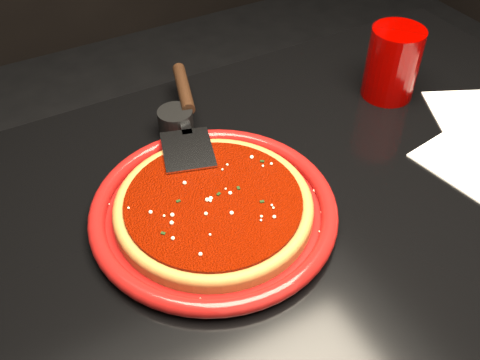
% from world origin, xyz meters
% --- Properties ---
extents(table, '(1.20, 0.80, 0.75)m').
position_xyz_m(table, '(0.00, 0.00, 0.38)').
color(table, black).
rests_on(table, floor).
extents(plate, '(0.43, 0.43, 0.03)m').
position_xyz_m(plate, '(-0.14, 0.04, 0.76)').
color(plate, maroon).
rests_on(plate, table).
extents(pizza_crust, '(0.34, 0.34, 0.01)m').
position_xyz_m(pizza_crust, '(-0.14, 0.04, 0.77)').
color(pizza_crust, brown).
rests_on(pizza_crust, plate).
extents(pizza_crust_rim, '(0.34, 0.34, 0.02)m').
position_xyz_m(pizza_crust_rim, '(-0.14, 0.04, 0.77)').
color(pizza_crust_rim, brown).
rests_on(pizza_crust_rim, plate).
extents(pizza_sauce, '(0.30, 0.30, 0.01)m').
position_xyz_m(pizza_sauce, '(-0.14, 0.04, 0.78)').
color(pizza_sauce, '#6C0C00').
rests_on(pizza_sauce, plate).
extents(parmesan_dusting, '(0.25, 0.25, 0.01)m').
position_xyz_m(parmesan_dusting, '(-0.14, 0.04, 0.79)').
color(parmesan_dusting, beige).
rests_on(parmesan_dusting, plate).
extents(basil_flecks, '(0.23, 0.23, 0.00)m').
position_xyz_m(basil_flecks, '(-0.14, 0.04, 0.79)').
color(basil_flecks, black).
rests_on(basil_flecks, plate).
extents(pizza_server, '(0.18, 0.34, 0.02)m').
position_xyz_m(pizza_server, '(-0.09, 0.23, 0.80)').
color(pizza_server, '#B6B9BE').
rests_on(pizza_server, plate).
extents(cup, '(0.10, 0.10, 0.13)m').
position_xyz_m(cup, '(0.29, 0.16, 0.82)').
color(cup, '#830100').
rests_on(cup, table).
extents(napkin_b, '(0.20, 0.21, 0.00)m').
position_xyz_m(napkin_b, '(0.38, 0.03, 0.75)').
color(napkin_b, white).
rests_on(napkin_b, table).
extents(ramekin, '(0.08, 0.08, 0.05)m').
position_xyz_m(ramekin, '(-0.10, 0.25, 0.77)').
color(ramekin, black).
rests_on(ramekin, table).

